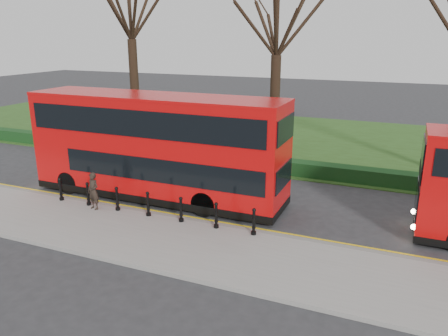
% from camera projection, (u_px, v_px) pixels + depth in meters
% --- Properties ---
extents(ground, '(120.00, 120.00, 0.00)m').
position_uv_depth(ground, '(165.00, 207.00, 19.33)').
color(ground, '#28282B').
rests_on(ground, ground).
extents(pavement, '(60.00, 4.00, 0.15)m').
position_uv_depth(pavement, '(125.00, 233.00, 16.66)').
color(pavement, gray).
rests_on(pavement, ground).
extents(kerb, '(60.00, 0.25, 0.16)m').
position_uv_depth(kerb, '(152.00, 214.00, 18.43)').
color(kerb, slate).
rests_on(kerb, ground).
extents(grass_verge, '(60.00, 18.00, 0.06)m').
position_uv_depth(grass_verge, '(266.00, 137.00, 32.55)').
color(grass_verge, '#284617').
rests_on(grass_verge, ground).
extents(hedge, '(60.00, 0.90, 0.80)m').
position_uv_depth(hedge, '(224.00, 160.00, 25.21)').
color(hedge, black).
rests_on(hedge, ground).
extents(yellow_line_outer, '(60.00, 0.10, 0.01)m').
position_uv_depth(yellow_line_outer, '(156.00, 213.00, 18.71)').
color(yellow_line_outer, yellow).
rests_on(yellow_line_outer, ground).
extents(yellow_line_inner, '(60.00, 0.10, 0.01)m').
position_uv_depth(yellow_line_inner, '(159.00, 211.00, 18.89)').
color(yellow_line_inner, yellow).
rests_on(yellow_line_inner, ground).
extents(tree_left, '(8.20, 8.20, 12.81)m').
position_uv_depth(tree_left, '(130.00, 3.00, 28.37)').
color(tree_left, black).
rests_on(tree_left, ground).
extents(tree_mid, '(7.19, 7.19, 11.23)m').
position_uv_depth(tree_mid, '(277.00, 19.00, 25.01)').
color(tree_mid, black).
rests_on(tree_mid, ground).
extents(bollard_row, '(9.34, 0.15, 1.00)m').
position_uv_depth(bollard_row, '(148.00, 204.00, 17.94)').
color(bollard_row, black).
rests_on(bollard_row, pavement).
extents(bus_lead, '(12.01, 2.76, 4.78)m').
position_uv_depth(bus_lead, '(156.00, 148.00, 19.85)').
color(bus_lead, '#BE090A').
rests_on(bus_lead, ground).
extents(pedestrian, '(0.66, 0.51, 1.62)m').
position_uv_depth(pedestrian, '(93.00, 191.00, 18.55)').
color(pedestrian, black).
rests_on(pedestrian, pavement).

